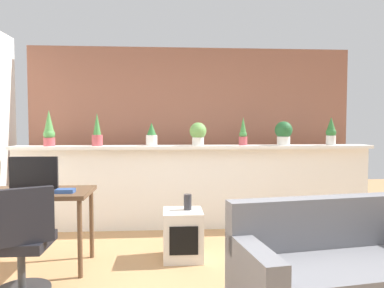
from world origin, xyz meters
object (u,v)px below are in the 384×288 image
Objects in this scene: book_on_desk at (65,191)px; potted_plant_5 at (284,132)px; potted_plant_4 at (243,133)px; desk at (32,200)px; potted_plant_2 at (152,135)px; vase_on_shelf at (188,202)px; couch at (339,273)px; potted_plant_3 at (198,133)px; potted_plant_6 at (331,132)px; tv_monitor at (34,173)px; office_chair at (22,252)px; potted_plant_1 at (97,132)px; side_cube_shelf at (183,235)px; potted_plant_0 at (49,130)px.

potted_plant_5 is at bearing 28.20° from book_on_desk.
potted_plant_4 reaches higher than desk.
potted_plant_2 is 1.86× the size of vase_on_shelf.
potted_plant_3 is at bearing 112.02° from couch.
potted_plant_6 reaches higher than book_on_desk.
tv_monitor is 2.84m from couch.
potted_plant_3 is 1.84× the size of book_on_desk.
office_chair is (0.15, -0.66, -0.28)m from desk.
potted_plant_1 reaches higher than tv_monitor.
office_chair is at bearing -129.74° from potted_plant_3.
potted_plant_4 reaches higher than side_cube_shelf.
potted_plant_6 is 3.72m from desk.
couch is (2.56, -1.05, -0.63)m from tv_monitor.
potted_plant_5 is (0.54, -0.02, 0.01)m from potted_plant_4.
side_cube_shelf is at bearing -103.17° from potted_plant_3.
potted_plant_3 is at bearing 79.14° from vase_on_shelf.
potted_plant_3 reaches higher than side_cube_shelf.
vase_on_shelf is 0.98× the size of book_on_desk.
potted_plant_5 reaches higher than tv_monitor.
office_chair is at bearing -109.48° from book_on_desk.
potted_plant_1 is 1.42m from desk.
potted_plant_1 is 2.09m from office_chair.
office_chair is at bearing -77.65° from tv_monitor.
side_cube_shelf is at bearing -32.53° from potted_plant_0.
potted_plant_6 reaches higher than office_chair.
potted_plant_6 reaches higher than potted_plant_5.
potted_plant_6 is (3.08, -0.03, -0.00)m from potted_plant_1.
potted_plant_2 is 1.63m from tv_monitor.
potted_plant_2 is 1.21m from potted_plant_4.
desk is at bearing 160.82° from book_on_desk.
potted_plant_3 is 0.33× the size of office_chair.
potted_plant_0 is at bearing -179.52° from potted_plant_1.
office_chair is (0.37, -1.87, -0.92)m from potted_plant_0.
potted_plant_5 is (3.05, 0.01, -0.03)m from potted_plant_0.
potted_plant_1 is at bearing -177.95° from potted_plant_2.
potted_plant_1 reaches higher than potted_plant_3.
office_chair is (-3.31, -1.84, -0.90)m from potted_plant_6.
side_cube_shelf is (-0.85, -1.09, -1.02)m from potted_plant_4.
office_chair is (-0.23, -1.87, -0.90)m from potted_plant_1.
potted_plant_3 is (1.90, -0.02, -0.04)m from potted_plant_0.
tv_monitor is 2.83× the size of vase_on_shelf.
book_on_desk is (-1.15, -0.31, 0.19)m from vase_on_shelf.
desk reaches higher than vase_on_shelf.
couch is (-0.28, -2.18, -1.00)m from potted_plant_5.
office_chair is at bearing -97.09° from potted_plant_1.
potted_plant_2 is at bearing 111.47° from vase_on_shelf.
vase_on_shelf is at bearing -153.23° from potted_plant_6.
potted_plant_2 is at bearing 2.05° from potted_plant_1.
desk is 0.26m from tv_monitor.
vase_on_shelf is at bearing 7.22° from desk.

